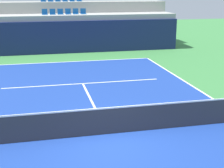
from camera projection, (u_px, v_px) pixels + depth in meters
ground_plane at (108, 134)px, 11.40m from camera, size 80.00×80.00×0.00m
court_surface at (108, 134)px, 11.39m from camera, size 11.00×24.00×0.01m
baseline_far at (72, 62)px, 22.58m from camera, size 11.00×0.10×0.00m
service_line_far at (83, 84)px, 17.39m from camera, size 8.26×0.10×0.00m
centre_service_line at (93, 103)px, 14.39m from camera, size 0.10×6.40×0.00m
back_wall at (67, 37)px, 25.27m from camera, size 17.90×0.30×2.46m
stands_tier_lower at (65, 32)px, 26.48m from camera, size 17.90×2.40×2.86m
stands_tier_upper at (63, 24)px, 28.60m from camera, size 17.90×2.40×3.77m
seating_row_lower at (64, 13)px, 26.13m from camera, size 3.49×0.44×0.44m
seating_row_upper at (61, 0)px, 28.12m from camera, size 3.49×0.44×0.44m
tennis_net at (108, 120)px, 11.25m from camera, size 11.08×0.08×1.07m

